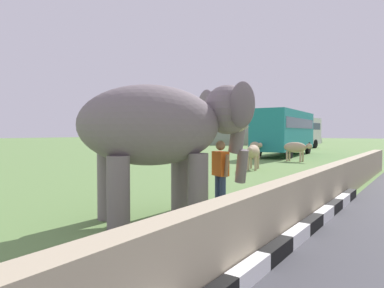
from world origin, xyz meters
name	(u,v)px	position (x,y,z in m)	size (l,w,h in m)	color
barrier_parapet	(260,221)	(2.00, 3.62, 0.50)	(28.00, 0.36, 1.00)	tan
elephant	(168,128)	(2.92, 6.16, 1.95)	(3.97, 3.40, 2.97)	slate
person_handler	(220,171)	(4.19, 5.60, 0.93)	(0.39, 0.62, 1.66)	navy
bus_teal	(285,129)	(23.68, 11.07, 2.08)	(9.89, 3.33, 3.50)	teal
bus_white	(294,130)	(35.51, 14.26, 2.08)	(8.75, 3.88, 3.50)	silver
cow_near	(253,152)	(12.70, 8.72, 0.87)	(1.92, 1.01, 1.23)	tan
cow_mid	(254,146)	(18.93, 11.55, 0.87)	(1.49, 1.75, 1.23)	tan
cow_far	(296,148)	(18.59, 8.54, 0.87)	(0.77, 1.92, 1.23)	tan
hill_east	(240,142)	(55.00, 31.17, 0.00)	(35.99, 28.79, 12.94)	slate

